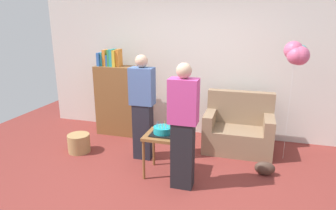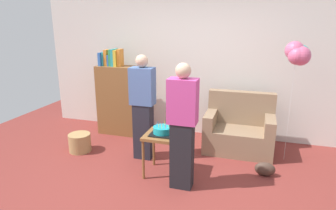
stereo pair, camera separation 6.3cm
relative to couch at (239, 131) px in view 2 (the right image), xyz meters
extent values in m
plane|color=maroon|center=(-0.90, -1.43, -0.34)|extent=(8.00, 8.00, 0.00)
cube|color=silver|center=(-0.90, 0.62, 1.01)|extent=(6.00, 0.10, 2.70)
cube|color=#8C7054|center=(0.00, -0.06, -0.14)|extent=(1.10, 0.70, 0.40)
cube|color=#8C7054|center=(0.00, 0.21, 0.34)|extent=(1.10, 0.16, 0.56)
cube|color=#8C7054|center=(-0.47, -0.06, 0.18)|extent=(0.16, 0.70, 0.24)
cube|color=#8C7054|center=(0.47, -0.06, 0.18)|extent=(0.16, 0.70, 0.24)
cube|color=brown|center=(-2.24, 0.13, 0.31)|extent=(0.80, 0.36, 1.30)
cube|color=#3366B7|center=(-2.55, 0.13, 1.08)|extent=(0.05, 0.25, 0.24)
cube|color=teal|center=(-2.50, 0.13, 1.08)|extent=(0.03, 0.17, 0.25)
cube|color=orange|center=(-2.45, 0.13, 1.11)|extent=(0.06, 0.17, 0.29)
cube|color=#3366B7|center=(-2.40, 0.13, 1.06)|extent=(0.03, 0.19, 0.20)
cube|color=#38934C|center=(-2.35, 0.13, 1.11)|extent=(0.03, 0.21, 0.30)
cube|color=teal|center=(-2.30, 0.13, 1.11)|extent=(0.05, 0.22, 0.31)
cube|color=gold|center=(-2.24, 0.13, 1.11)|extent=(0.05, 0.24, 0.29)
cube|color=orange|center=(-2.18, 0.13, 1.11)|extent=(0.06, 0.18, 0.31)
cube|color=brown|center=(-0.96, -1.14, 0.24)|extent=(0.48, 0.48, 0.04)
cylinder|color=brown|center=(-1.17, -1.35, -0.06)|extent=(0.04, 0.04, 0.56)
cylinder|color=brown|center=(-0.75, -1.35, -0.06)|extent=(0.04, 0.04, 0.56)
cylinder|color=brown|center=(-1.17, -0.93, -0.06)|extent=(0.04, 0.04, 0.56)
cylinder|color=brown|center=(-0.75, -0.93, -0.06)|extent=(0.04, 0.04, 0.56)
cube|color=black|center=(-0.96, -1.14, 0.27)|extent=(0.32, 0.32, 0.02)
cylinder|color=teal|center=(-0.96, -1.14, 0.32)|extent=(0.26, 0.26, 0.09)
cylinder|color=#F2CC4C|center=(-0.87, -1.15, 0.40)|extent=(0.01, 0.01, 0.06)
cylinder|color=#66B2E5|center=(-0.90, -1.09, 0.39)|extent=(0.01, 0.01, 0.05)
cylinder|color=#F2CC4C|center=(-0.96, -1.08, 0.40)|extent=(0.01, 0.01, 0.06)
cylinder|color=#EA668C|center=(-0.99, -1.09, 0.40)|extent=(0.01, 0.01, 0.06)
cylinder|color=#66B2E5|center=(-1.04, -1.12, 0.40)|extent=(0.01, 0.01, 0.06)
cylinder|color=#66B2E5|center=(-1.04, -1.17, 0.39)|extent=(0.01, 0.01, 0.05)
cylinder|color=#F2CC4C|center=(-1.00, -1.20, 0.40)|extent=(0.01, 0.01, 0.05)
cylinder|color=#F2CC4C|center=(-0.95, -1.21, 0.40)|extent=(0.01, 0.01, 0.05)
cylinder|color=#EA668C|center=(-0.91, -1.19, 0.40)|extent=(0.01, 0.01, 0.06)
cube|color=#23232D|center=(-1.41, -0.73, 0.10)|extent=(0.28, 0.20, 0.88)
cube|color=#4C6BA3|center=(-1.41, -0.73, 0.82)|extent=(0.36, 0.22, 0.56)
sphere|color=#D1A889|center=(-1.41, -0.73, 1.19)|extent=(0.19, 0.19, 0.19)
cube|color=black|center=(-0.62, -1.38, 0.10)|extent=(0.28, 0.20, 0.88)
cube|color=#C6428E|center=(-0.62, -1.38, 0.82)|extent=(0.36, 0.22, 0.56)
sphere|color=#D1A889|center=(-0.62, -1.38, 1.19)|extent=(0.19, 0.19, 0.19)
cylinder|color=#A88451|center=(-2.52, -0.83, -0.19)|extent=(0.36, 0.36, 0.30)
ellipsoid|color=#473328|center=(0.43, -0.78, -0.24)|extent=(0.28, 0.14, 0.20)
cylinder|color=silver|center=(0.72, -0.16, 0.48)|extent=(0.00, 0.00, 1.65)
sphere|color=#D65B84|center=(0.70, -0.10, 1.35)|extent=(0.27, 0.27, 0.27)
sphere|color=#D65B84|center=(0.78, -0.16, 1.28)|extent=(0.28, 0.28, 0.28)
sphere|color=#2DADA8|center=(0.78, -0.07, 1.30)|extent=(0.26, 0.26, 0.26)
sphere|color=#D65B84|center=(0.73, -0.17, 1.28)|extent=(0.26, 0.26, 0.26)
camera|label=1|loc=(0.15, -4.74, 1.77)|focal=31.44mm
camera|label=2|loc=(0.21, -4.72, 1.77)|focal=31.44mm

